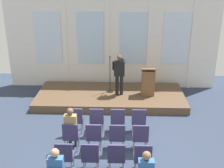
# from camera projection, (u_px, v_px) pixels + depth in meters

# --- Properties ---
(ground_plane) EXTENTS (13.89, 13.89, 0.00)m
(ground_plane) POSITION_uv_depth(u_px,v_px,m) (106.00, 152.00, 8.76)
(ground_plane) COLOR #2D384C
(rear_partition) EXTENTS (9.41, 0.14, 4.04)m
(rear_partition) POSITION_uv_depth(u_px,v_px,m) (113.00, 43.00, 12.98)
(rear_partition) COLOR silver
(rear_partition) RESTS_ON ground
(stage_platform) EXTENTS (6.08, 2.58, 0.31)m
(stage_platform) POSITION_uv_depth(u_px,v_px,m) (110.00, 97.00, 12.20)
(stage_platform) COLOR brown
(stage_platform) RESTS_ON ground
(speaker) EXTENTS (0.50, 0.69, 1.68)m
(speaker) POSITION_uv_depth(u_px,v_px,m) (119.00, 72.00, 11.72)
(speaker) COLOR black
(speaker) RESTS_ON stage_platform
(mic_stand) EXTENTS (0.28, 0.28, 1.55)m
(mic_stand) POSITION_uv_depth(u_px,v_px,m) (110.00, 84.00, 12.22)
(mic_stand) COLOR black
(mic_stand) RESTS_ON stage_platform
(lectern) EXTENTS (0.60, 0.48, 1.16)m
(lectern) POSITION_uv_depth(u_px,v_px,m) (148.00, 82.00, 11.85)
(lectern) COLOR brown
(lectern) RESTS_ON stage_platform
(chair_r0_c0) EXTENTS (0.46, 0.44, 0.94)m
(chair_r0_c0) POSITION_uv_depth(u_px,v_px,m) (76.00, 118.00, 9.63)
(chair_r0_c0) COLOR #99999E
(chair_r0_c0) RESTS_ON ground
(chair_r0_c1) EXTENTS (0.46, 0.44, 0.94)m
(chair_r0_c1) POSITION_uv_depth(u_px,v_px,m) (97.00, 119.00, 9.61)
(chair_r0_c1) COLOR #99999E
(chair_r0_c1) RESTS_ON ground
(chair_r0_c2) EXTENTS (0.46, 0.44, 0.94)m
(chair_r0_c2) POSITION_uv_depth(u_px,v_px,m) (118.00, 119.00, 9.59)
(chair_r0_c2) COLOR #99999E
(chair_r0_c2) RESTS_ON ground
(chair_r0_c3) EXTENTS (0.46, 0.44, 0.94)m
(chair_r0_c3) POSITION_uv_depth(u_px,v_px,m) (139.00, 119.00, 9.57)
(chair_r0_c3) COLOR #99999E
(chair_r0_c3) RESTS_ON ground
(chair_r1_c0) EXTENTS (0.46, 0.44, 0.94)m
(chair_r1_c0) POSITION_uv_depth(u_px,v_px,m) (71.00, 135.00, 8.69)
(chair_r1_c0) COLOR #99999E
(chair_r1_c0) RESTS_ON ground
(audience_r1_c0) EXTENTS (0.36, 0.39, 1.38)m
(audience_r1_c0) POSITION_uv_depth(u_px,v_px,m) (71.00, 126.00, 8.68)
(audience_r1_c0) COLOR #2D2D33
(audience_r1_c0) RESTS_ON ground
(chair_r1_c1) EXTENTS (0.46, 0.44, 0.94)m
(chair_r1_c1) POSITION_uv_depth(u_px,v_px,m) (94.00, 135.00, 8.66)
(chair_r1_c1) COLOR #99999E
(chair_r1_c1) RESTS_ON ground
(chair_r1_c2) EXTENTS (0.46, 0.44, 0.94)m
(chair_r1_c2) POSITION_uv_depth(u_px,v_px,m) (117.00, 135.00, 8.64)
(chair_r1_c2) COLOR #99999E
(chair_r1_c2) RESTS_ON ground
(chair_r1_c3) EXTENTS (0.46, 0.44, 0.94)m
(chair_r1_c3) POSITION_uv_depth(u_px,v_px,m) (140.00, 136.00, 8.62)
(chair_r1_c3) COLOR #99999E
(chair_r1_c3) RESTS_ON ground
(chair_r2_c0) EXTENTS (0.46, 0.44, 0.94)m
(chair_r2_c0) POSITION_uv_depth(u_px,v_px,m) (65.00, 155.00, 7.74)
(chair_r2_c0) COLOR #99999E
(chair_r2_c0) RESTS_ON ground
(chair_r2_c1) EXTENTS (0.46, 0.44, 0.94)m
(chair_r2_c1) POSITION_uv_depth(u_px,v_px,m) (91.00, 155.00, 7.72)
(chair_r2_c1) COLOR #99999E
(chair_r2_c1) RESTS_ON ground
(chair_r2_c2) EXTENTS (0.46, 0.44, 0.94)m
(chair_r2_c2) POSITION_uv_depth(u_px,v_px,m) (117.00, 156.00, 7.70)
(chair_r2_c2) COLOR #99999E
(chair_r2_c2) RESTS_ON ground
(chair_r2_c3) EXTENTS (0.46, 0.44, 0.94)m
(chair_r2_c3) POSITION_uv_depth(u_px,v_px,m) (143.00, 156.00, 7.67)
(chair_r2_c3) COLOR #99999E
(chair_r2_c3) RESTS_ON ground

